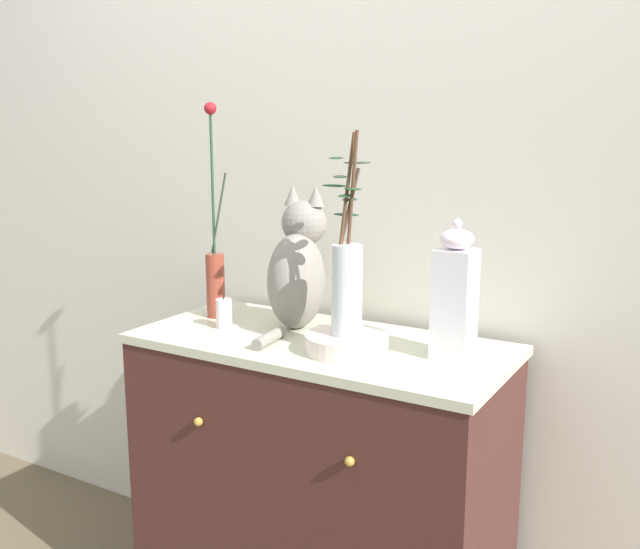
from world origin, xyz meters
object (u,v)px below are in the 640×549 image
at_px(cat_sitting, 298,268).
at_px(candle_pillar, 224,314).
at_px(vase_glass_clear, 347,278).
at_px(sideboard, 320,490).
at_px(bowl_porcelain, 346,343).
at_px(vase_slim_green, 215,269).
at_px(jar_lidded_porcelain, 455,296).

relative_size(cat_sitting, candle_pillar, 4.19).
height_order(cat_sitting, candle_pillar, cat_sitting).
relative_size(vase_glass_clear, candle_pillar, 5.30).
bearing_deg(sideboard, bowl_porcelain, -27.52).
height_order(vase_slim_green, candle_pillar, vase_slim_green).
bearing_deg(sideboard, candle_pillar, -172.66).
bearing_deg(vase_slim_green, vase_glass_clear, -11.75).
distance_m(cat_sitting, jar_lidded_porcelain, 0.49).
bearing_deg(candle_pillar, bowl_porcelain, -2.92).
height_order(sideboard, vase_glass_clear, vase_glass_clear).
bearing_deg(vase_glass_clear, jar_lidded_porcelain, 19.44).
bearing_deg(bowl_porcelain, vase_glass_clear, 125.73).
distance_m(vase_slim_green, jar_lidded_porcelain, 0.76).
bearing_deg(sideboard, cat_sitting, 146.64).
relative_size(vase_glass_clear, jar_lidded_porcelain, 1.47).
bearing_deg(jar_lidded_porcelain, vase_glass_clear, -160.56).
relative_size(cat_sitting, bowl_porcelain, 1.89).
relative_size(sideboard, candle_pillar, 10.61).
relative_size(sideboard, vase_slim_green, 1.61).
xyz_separation_m(cat_sitting, vase_slim_green, (-0.27, -0.03, -0.03)).
relative_size(sideboard, bowl_porcelain, 4.78).
bearing_deg(cat_sitting, sideboard, -33.36).
bearing_deg(sideboard, vase_slim_green, 172.90).
bearing_deg(jar_lidded_porcelain, cat_sitting, 174.61).
height_order(sideboard, vase_slim_green, vase_slim_green).
xyz_separation_m(vase_glass_clear, jar_lidded_porcelain, (0.25, 0.09, -0.03)).
bearing_deg(bowl_porcelain, vase_slim_green, 167.98).
distance_m(sideboard, vase_glass_clear, 0.65).
xyz_separation_m(cat_sitting, candle_pillar, (-0.18, -0.12, -0.13)).
xyz_separation_m(vase_slim_green, vase_glass_clear, (0.51, -0.11, 0.05)).
height_order(bowl_porcelain, vase_glass_clear, vase_glass_clear).
bearing_deg(vase_glass_clear, sideboard, 153.23).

